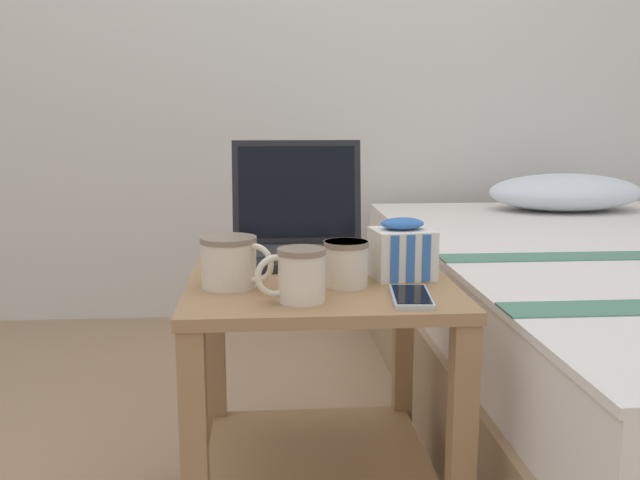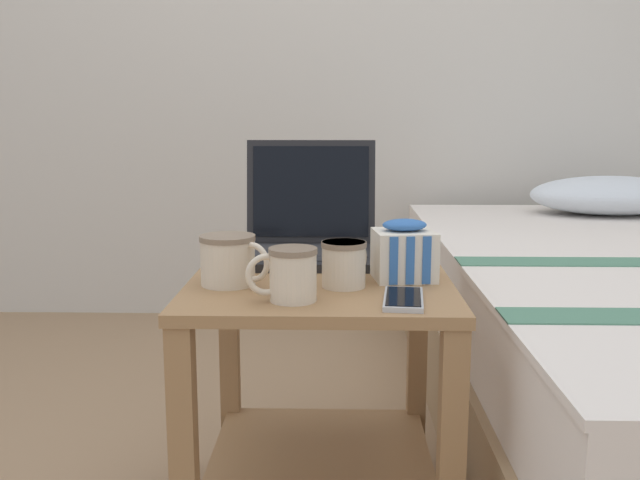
% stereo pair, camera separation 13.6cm
% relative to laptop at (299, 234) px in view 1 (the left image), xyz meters
% --- Properties ---
extents(back_wall, '(8.00, 0.05, 2.50)m').
position_rel_laptop_xyz_m(back_wall, '(0.03, 1.44, 0.66)').
color(back_wall, beige).
rests_on(back_wall, ground_plane).
extents(bedside_table, '(0.51, 0.58, 0.54)m').
position_rel_laptop_xyz_m(bedside_table, '(0.03, -0.19, -0.25)').
color(bedside_table, '#997047').
rests_on(bedside_table, ground_plane).
extents(laptop, '(0.30, 0.28, 0.26)m').
position_rel_laptop_xyz_m(laptop, '(0.00, 0.00, 0.00)').
color(laptop, black).
rests_on(laptop, bedside_table).
extents(mug_front_left, '(0.09, 0.11, 0.09)m').
position_rel_laptop_xyz_m(mug_front_left, '(0.08, -0.28, -0.00)').
color(mug_front_left, beige).
rests_on(mug_front_left, bedside_table).
extents(mug_front_right, '(0.12, 0.08, 0.09)m').
position_rel_laptop_xyz_m(mug_front_right, '(-0.02, -0.38, -0.00)').
color(mug_front_right, beige).
rests_on(mug_front_right, bedside_table).
extents(mug_mid_center, '(0.14, 0.10, 0.09)m').
position_rel_laptop_xyz_m(mug_mid_center, '(-0.14, -0.27, 0.00)').
color(mug_mid_center, beige).
rests_on(mug_mid_center, bedside_table).
extents(snack_bag, '(0.13, 0.12, 0.12)m').
position_rel_laptop_xyz_m(snack_bag, '(0.19, -0.21, 0.00)').
color(snack_bag, silver).
rests_on(snack_bag, bedside_table).
extents(cell_phone, '(0.08, 0.15, 0.01)m').
position_rel_laptop_xyz_m(cell_phone, '(0.18, -0.38, -0.05)').
color(cell_phone, '#B7BABC').
rests_on(cell_phone, bedside_table).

